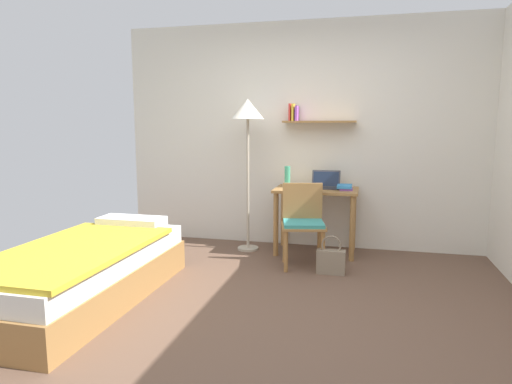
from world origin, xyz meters
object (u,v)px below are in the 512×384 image
object	(u,v)px
book_stack	(345,187)
handbag	(331,261)
desk_chair	(303,220)
bed	(84,272)
laptop	(326,184)
standing_lamp	(248,119)
water_bottle	(287,177)
desk	(316,202)

from	to	relation	value
book_stack	handbag	bearing A→B (deg)	-97.12
desk_chair	bed	bearing A→B (deg)	-139.78
desk_chair	laptop	bearing A→B (deg)	72.95
bed	handbag	bearing A→B (deg)	31.33
standing_lamp	water_bottle	xyz separation A→B (m)	(0.44, 0.09, -0.64)
desk	handbag	bearing A→B (deg)	-71.82
water_bottle	handbag	distance (m)	1.16
bed	desk	xyz separation A→B (m)	(1.67, 1.85, 0.34)
desk	water_bottle	distance (m)	0.43
desk_chair	handbag	distance (m)	0.49
water_bottle	book_stack	bearing A→B (deg)	-3.86
desk	handbag	world-z (taller)	desk
desk	standing_lamp	xyz separation A→B (m)	(-0.77, -0.06, 0.91)
bed	water_bottle	distance (m)	2.39
bed	handbag	distance (m)	2.23
desk_chair	standing_lamp	bearing A→B (deg)	147.40
standing_lamp	handbag	size ratio (longest dim) A/B	4.52
bed	water_bottle	xyz separation A→B (m)	(1.34, 1.88, 0.61)
desk_chair	water_bottle	bearing A→B (deg)	115.74
bed	desk	world-z (taller)	desk
desk_chair	desk	bearing A→B (deg)	81.58
desk_chair	water_bottle	world-z (taller)	water_bottle
water_bottle	desk	bearing A→B (deg)	-5.26
desk	standing_lamp	distance (m)	1.19
desk_chair	book_stack	xyz separation A→B (m)	(0.39, 0.49, 0.29)
water_bottle	laptop	bearing A→B (deg)	3.68
bed	handbag	world-z (taller)	bed
desk_chair	laptop	world-z (taller)	laptop
desk	water_bottle	bearing A→B (deg)	174.74
book_stack	standing_lamp	bearing A→B (deg)	-177.66
laptop	book_stack	world-z (taller)	laptop
water_bottle	book_stack	xyz separation A→B (m)	(0.64, -0.04, -0.09)
laptop	handbag	xyz separation A→B (m)	(0.13, -0.75, -0.65)
desk_chair	standing_lamp	world-z (taller)	standing_lamp
desk_chair	book_stack	world-z (taller)	desk_chair
bed	standing_lamp	bearing A→B (deg)	63.31
bed	laptop	size ratio (longest dim) A/B	6.32
laptop	desk_chair	bearing A→B (deg)	-107.05
desk_chair	laptop	size ratio (longest dim) A/B	2.62
water_bottle	handbag	world-z (taller)	water_bottle
standing_lamp	handbag	bearing A→B (deg)	-32.61
bed	book_stack	size ratio (longest dim) A/B	8.71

